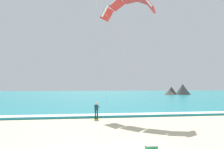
{
  "coord_description": "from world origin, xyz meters",
  "views": [
    {
      "loc": [
        -1.23,
        -11.43,
        3.29
      ],
      "look_at": [
        3.19,
        16.15,
        4.67
      ],
      "focal_mm": 37.04,
      "sensor_mm": 36.0,
      "label": 1
    }
  ],
  "objects_px": {
    "surfboard": "(96,119)",
    "kitesurfer": "(96,110)",
    "kite_primary": "(128,5)",
    "cooler_box": "(151,149)"
  },
  "relations": [
    {
      "from": "surfboard",
      "to": "kitesurfer",
      "type": "relative_size",
      "value": 0.87
    },
    {
      "from": "kite_primary",
      "to": "surfboard",
      "type": "bearing_deg",
      "value": -131.15
    },
    {
      "from": "surfboard",
      "to": "kitesurfer",
      "type": "xyz_separation_m",
      "value": [
        0.01,
        0.02,
        0.91
      ]
    },
    {
      "from": "kitesurfer",
      "to": "cooler_box",
      "type": "distance_m",
      "value": 12.02
    },
    {
      "from": "surfboard",
      "to": "cooler_box",
      "type": "height_order",
      "value": "cooler_box"
    },
    {
      "from": "surfboard",
      "to": "cooler_box",
      "type": "bearing_deg",
      "value": -82.22
    },
    {
      "from": "kite_primary",
      "to": "kitesurfer",
      "type": "bearing_deg",
      "value": -131.21
    },
    {
      "from": "surfboard",
      "to": "kite_primary",
      "type": "xyz_separation_m",
      "value": [
        4.43,
        5.07,
        13.52
      ]
    },
    {
      "from": "surfboard",
      "to": "kite_primary",
      "type": "bearing_deg",
      "value": 48.85
    },
    {
      "from": "kitesurfer",
      "to": "kite_primary",
      "type": "relative_size",
      "value": 0.13
    }
  ]
}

